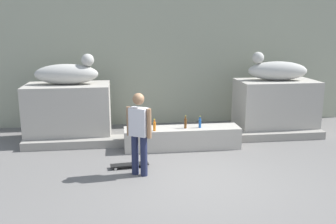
# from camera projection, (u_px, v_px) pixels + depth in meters

# --- Properties ---
(ground_plane) EXTENTS (40.00, 40.00, 0.00)m
(ground_plane) POSITION_uv_depth(u_px,v_px,m) (198.00, 179.00, 7.29)
(ground_plane) COLOR #605E5B
(facade_wall) EXTENTS (11.13, 0.60, 5.66)m
(facade_wall) POSITION_uv_depth(u_px,v_px,m) (168.00, 29.00, 11.18)
(facade_wall) COLOR gray
(facade_wall) RESTS_ON ground_plane
(pedestal_left) EXTENTS (2.13, 1.24, 1.47)m
(pedestal_left) POSITION_uv_depth(u_px,v_px,m) (69.00, 112.00, 9.67)
(pedestal_left) COLOR #A39E93
(pedestal_left) RESTS_ON ground_plane
(pedestal_right) EXTENTS (2.13, 1.24, 1.47)m
(pedestal_right) POSITION_uv_depth(u_px,v_px,m) (275.00, 106.00, 10.38)
(pedestal_right) COLOR #A39E93
(pedestal_right) RESTS_ON ground_plane
(statue_reclining_left) EXTENTS (1.63, 0.65, 0.78)m
(statue_reclining_left) POSITION_uv_depth(u_px,v_px,m) (68.00, 73.00, 9.44)
(statue_reclining_left) COLOR #ADABA4
(statue_reclining_left) RESTS_ON pedestal_left
(statue_reclining_right) EXTENTS (1.67, 0.80, 0.78)m
(statue_reclining_right) POSITION_uv_depth(u_px,v_px,m) (276.00, 70.00, 10.15)
(statue_reclining_right) COLOR #ADABA4
(statue_reclining_right) RESTS_ON pedestal_right
(ledge_block) EXTENTS (2.81, 0.62, 0.52)m
(ledge_block) POSITION_uv_depth(u_px,v_px,m) (182.00, 138.00, 9.08)
(ledge_block) COLOR #A39E93
(ledge_block) RESTS_ON ground_plane
(skater) EXTENTS (0.47, 0.36, 1.67)m
(skater) POSITION_uv_depth(u_px,v_px,m) (139.00, 131.00, 7.29)
(skater) COLOR #1E233F
(skater) RESTS_ON ground_plane
(skateboard) EXTENTS (0.82, 0.28, 0.08)m
(skateboard) POSITION_uv_depth(u_px,v_px,m) (130.00, 165.00, 7.86)
(skateboard) COLOR black
(skateboard) RESTS_ON ground_plane
(bottle_brown) EXTENTS (0.06, 0.06, 0.31)m
(bottle_brown) POSITION_uv_depth(u_px,v_px,m) (185.00, 123.00, 8.94)
(bottle_brown) COLOR #593314
(bottle_brown) RESTS_ON ledge_block
(bottle_blue) EXTENTS (0.06, 0.06, 0.29)m
(bottle_blue) POSITION_uv_depth(u_px,v_px,m) (200.00, 123.00, 9.00)
(bottle_blue) COLOR #194C99
(bottle_blue) RESTS_ON ledge_block
(bottle_orange) EXTENTS (0.07, 0.07, 0.28)m
(bottle_orange) POSITION_uv_depth(u_px,v_px,m) (154.00, 126.00, 8.72)
(bottle_orange) COLOR orange
(bottle_orange) RESTS_ON ledge_block
(bottle_clear) EXTENTS (0.07, 0.07, 0.29)m
(bottle_clear) POSITION_uv_depth(u_px,v_px,m) (148.00, 124.00, 8.94)
(bottle_clear) COLOR silver
(bottle_clear) RESTS_ON ledge_block
(stair_step) EXTENTS (7.75, 0.50, 0.20)m
(stair_step) POSITION_uv_depth(u_px,v_px,m) (179.00, 139.00, 9.55)
(stair_step) COLOR gray
(stair_step) RESTS_ON ground_plane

